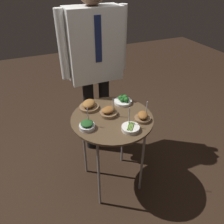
# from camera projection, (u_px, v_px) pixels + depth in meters

# --- Properties ---
(ground_plane) EXTENTS (8.00, 8.00, 0.00)m
(ground_plane) POSITION_uv_depth(u_px,v_px,m) (112.00, 179.00, 2.15)
(ground_plane) COLOR black
(serving_cart) EXTENTS (0.66, 0.66, 0.75)m
(serving_cart) POSITION_uv_depth(u_px,v_px,m) (112.00, 123.00, 1.77)
(serving_cart) COLOR brown
(serving_cart) RESTS_ON ground_plane
(bowl_roast_back_left) EXTENTS (0.14, 0.14, 0.16)m
(bowl_roast_back_left) POSITION_uv_depth(u_px,v_px,m) (109.00, 112.00, 1.75)
(bowl_roast_back_left) COLOR brown
(bowl_roast_back_left) RESTS_ON serving_cart
(bowl_asparagus_front_left) EXTENTS (0.13, 0.13, 0.17)m
(bowl_asparagus_front_left) POSITION_uv_depth(u_px,v_px,m) (130.00, 128.00, 1.59)
(bowl_asparagus_front_left) COLOR silver
(bowl_asparagus_front_left) RESTS_ON serving_cart
(bowl_broccoli_back_right) EXTENTS (0.16, 0.16, 0.08)m
(bowl_broccoli_back_right) POSITION_uv_depth(u_px,v_px,m) (123.00, 100.00, 1.90)
(bowl_broccoli_back_right) COLOR white
(bowl_broccoli_back_right) RESTS_ON serving_cart
(bowl_roast_front_center) EXTENTS (0.16, 0.17, 0.07)m
(bowl_roast_front_center) POSITION_uv_depth(u_px,v_px,m) (89.00, 105.00, 1.82)
(bowl_roast_front_center) COLOR brown
(bowl_roast_front_center) RESTS_ON serving_cart
(bowl_spinach_front_right) EXTENTS (0.12, 0.12, 0.16)m
(bowl_spinach_front_right) POSITION_uv_depth(u_px,v_px,m) (87.00, 125.00, 1.60)
(bowl_spinach_front_right) COLOR silver
(bowl_spinach_front_right) RESTS_ON serving_cart
(bowl_roast_center) EXTENTS (0.13, 0.13, 0.15)m
(bowl_roast_center) POSITION_uv_depth(u_px,v_px,m) (143.00, 117.00, 1.69)
(bowl_roast_center) COLOR brown
(bowl_roast_center) RESTS_ON serving_cart
(waiter_figure) EXTENTS (0.63, 0.24, 1.72)m
(waiter_figure) POSITION_uv_depth(u_px,v_px,m) (94.00, 54.00, 1.98)
(waiter_figure) COLOR black
(waiter_figure) RESTS_ON ground_plane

